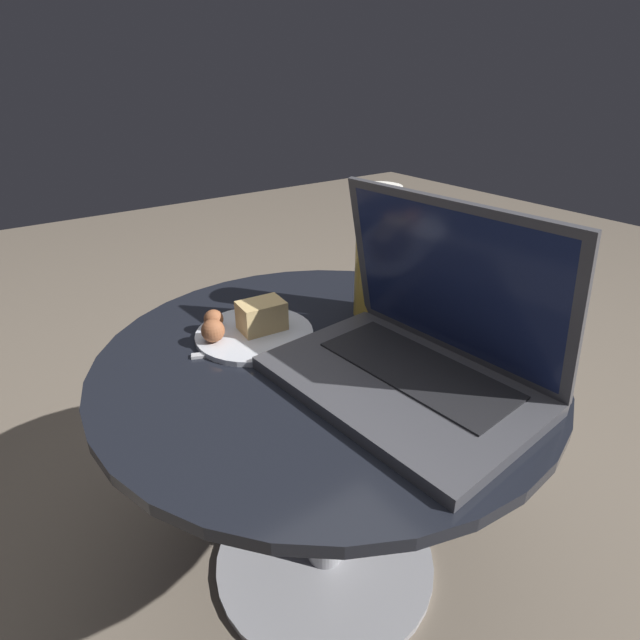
# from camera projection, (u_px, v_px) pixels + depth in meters

# --- Properties ---
(ground_plane) EXTENTS (6.00, 6.00, 0.00)m
(ground_plane) POSITION_uv_depth(u_px,v_px,m) (325.00, 559.00, 1.01)
(ground_plane) COLOR #726656
(table) EXTENTS (0.72, 0.72, 0.49)m
(table) POSITION_uv_depth(u_px,v_px,m) (326.00, 422.00, 0.85)
(table) COLOR #9E9EA3
(table) RESTS_ON ground_plane
(laptop) EXTENTS (0.38, 0.28, 0.26)m
(laptop) POSITION_uv_depth(u_px,v_px,m) (417.00, 350.00, 0.69)
(laptop) COLOR #47474C
(laptop) RESTS_ON table
(beer_glass) EXTENTS (0.07, 0.07, 0.23)m
(beer_glass) POSITION_uv_depth(u_px,v_px,m) (376.00, 253.00, 0.86)
(beer_glass) COLOR gold
(beer_glass) RESTS_ON table
(snack_plate) EXTENTS (0.20, 0.20, 0.06)m
(snack_plate) POSITION_uv_depth(u_px,v_px,m) (251.00, 327.00, 0.83)
(snack_plate) COLOR silver
(snack_plate) RESTS_ON table
(fork) EXTENTS (0.09, 0.16, 0.01)m
(fork) POSITION_uv_depth(u_px,v_px,m) (256.00, 350.00, 0.79)
(fork) COLOR silver
(fork) RESTS_ON table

